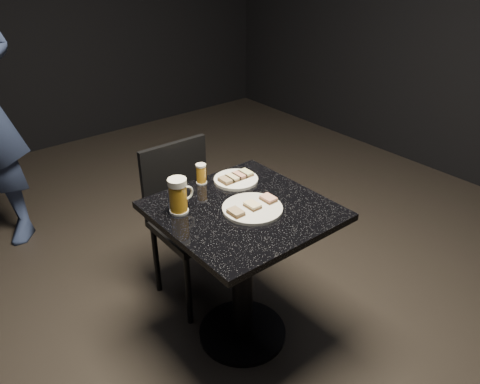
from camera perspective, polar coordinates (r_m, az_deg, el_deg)
name	(u,v)px	position (r m, az deg, el deg)	size (l,w,h in m)	color
floor	(242,333)	(2.50, 0.30, -16.85)	(6.00, 6.00, 0.00)	black
plate_large	(252,209)	(2.01, 1.52, -2.03)	(0.26, 0.26, 0.01)	silver
plate_small	(236,180)	(2.25, -0.50, 1.52)	(0.21, 0.21, 0.01)	white
table	(243,253)	(2.16, 0.34, -7.45)	(0.70, 0.70, 0.75)	black
beer_mug	(178,196)	(1.98, -7.51, -0.43)	(0.12, 0.08, 0.16)	silver
beer_tumbler	(201,174)	(2.22, -4.75, 2.23)	(0.05, 0.05, 0.10)	silver
chair	(188,213)	(2.48, -6.35, -2.61)	(0.39, 0.39, 0.86)	black
canapes_on_plate_large	(252,205)	(2.00, 1.53, -1.63)	(0.23, 0.07, 0.02)	#4C3521
canapes_on_plate_small	(236,177)	(2.24, -0.50, 1.89)	(0.17, 0.07, 0.02)	#4C3521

